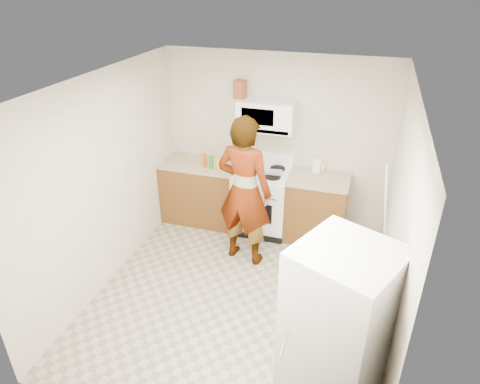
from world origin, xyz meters
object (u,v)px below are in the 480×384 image
at_px(person, 244,192).
at_px(saucepan, 254,161).
at_px(microwave, 267,115).
at_px(fridge, 337,339).
at_px(gas_range, 262,199).
at_px(kettle, 317,166).

xyz_separation_m(person, saucepan, (-0.13, 0.91, 0.03)).
relative_size(microwave, fridge, 0.45).
distance_m(microwave, person, 1.14).
height_order(gas_range, fridge, fridge).
xyz_separation_m(fridge, kettle, (-0.59, 2.90, 0.17)).
relative_size(gas_range, saucepan, 5.03).
bearing_deg(saucepan, gas_range, -40.51).
xyz_separation_m(microwave, kettle, (0.71, 0.08, -0.68)).
bearing_deg(fridge, person, 149.75).
relative_size(gas_range, fridge, 0.66).
relative_size(person, fridge, 1.16).
distance_m(gas_range, saucepan, 0.57).
relative_size(kettle, saucepan, 0.72).
bearing_deg(microwave, fridge, -65.17).
height_order(microwave, fridge, microwave).
bearing_deg(person, kettle, -118.38).
distance_m(kettle, saucepan, 0.88).
bearing_deg(gas_range, saucepan, 139.49).
relative_size(gas_range, kettle, 7.03).
height_order(gas_range, kettle, gas_range).
height_order(fridge, kettle, fridge).
distance_m(gas_range, person, 0.91).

